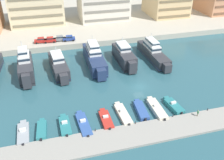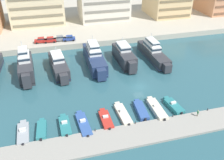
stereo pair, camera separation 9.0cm
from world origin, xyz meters
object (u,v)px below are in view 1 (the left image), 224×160
motorboat_grey_far_left (23,133)px  motorboat_cream_center_right (123,114)px  yacht_charcoal_mid_left (59,65)px  motorboat_teal_far_right (174,106)px  car_red_left (50,40)px  car_grey_mid_left (60,38)px  motorboat_cream_right (157,109)px  motorboat_teal_mid_left (65,126)px  car_blue_center_left (69,38)px  pedestrian_near_edge (198,113)px  motorboat_teal_left (42,130)px  yacht_charcoal_left (26,66)px  motorboat_red_center (106,119)px  car_red_far_left (41,40)px  motorboat_blue_center_left (83,124)px  yacht_charcoal_center (124,56)px  motorboat_blue_mid_right (141,110)px  yacht_navy_center_left (94,58)px  yacht_charcoal_center_right (153,52)px

motorboat_grey_far_left → motorboat_cream_center_right: size_ratio=0.89×
yacht_charcoal_mid_left → motorboat_teal_far_right: 33.48m
car_red_left → car_grey_mid_left: bearing=6.7°
motorboat_cream_right → car_grey_mid_left: size_ratio=2.08×
motorboat_teal_mid_left → car_blue_center_left: size_ratio=1.63×
yacht_charcoal_mid_left → pedestrian_near_edge: bearing=-46.8°
motorboat_teal_left → motorboat_cream_center_right: 17.06m
yacht_charcoal_left → motorboat_teal_mid_left: 25.44m
motorboat_red_center → car_red_far_left: 44.02m
motorboat_grey_far_left → pedestrian_near_edge: pedestrian_near_edge is taller
motorboat_grey_far_left → car_blue_center_left: 43.76m
motorboat_teal_far_right → car_red_far_left: (-27.79, 41.71, 2.39)m
motorboat_cream_right → car_grey_mid_left: (-17.43, 41.77, 2.39)m
motorboat_red_center → car_blue_center_left: (-2.60, 41.69, 2.45)m
yacht_charcoal_left → motorboat_cream_right: yacht_charcoal_left is taller
yacht_charcoal_mid_left → motorboat_blue_center_left: (2.84, -24.55, -1.55)m
yacht_charcoal_center → motorboat_cream_center_right: size_ratio=1.91×
yacht_charcoal_mid_left → car_red_far_left: (-4.34, 17.85, 0.95)m
yacht_charcoal_mid_left → motorboat_teal_far_right: size_ratio=2.49×
motorboat_grey_far_left → car_grey_mid_left: size_ratio=1.76×
car_red_left → motorboat_blue_mid_right: bearing=-67.3°
motorboat_teal_far_right → yacht_charcoal_left: bearing=143.6°
motorboat_grey_far_left → motorboat_teal_far_right: bearing=0.5°
motorboat_red_center → motorboat_blue_mid_right: motorboat_red_center is taller
motorboat_teal_mid_left → pedestrian_near_edge: 27.86m
motorboat_cream_center_right → car_blue_center_left: 41.38m
motorboat_grey_far_left → car_red_left: (7.60, 41.64, 2.48)m
motorboat_blue_mid_right → car_red_left: car_red_left is taller
yacht_charcoal_center → car_red_left: bearing=140.4°
yacht_navy_center_left → motorboat_teal_mid_left: size_ratio=2.92×
pedestrian_near_edge → car_red_far_left: bearing=123.8°
car_red_far_left → motorboat_grey_far_left: bearing=-96.3°
yacht_navy_center_left → motorboat_cream_center_right: (1.09, -24.71, -1.94)m
car_red_far_left → motorboat_teal_mid_left: bearing=-85.3°
car_red_left → car_grey_mid_left: same height
motorboat_teal_left → yacht_charcoal_center_right: bearing=36.1°
yacht_navy_center_left → motorboat_teal_mid_left: yacht_navy_center_left is taller
pedestrian_near_edge → motorboat_teal_left: bearing=172.7°
motorboat_teal_far_right → car_red_left: car_red_left is taller
motorboat_teal_left → yacht_navy_center_left: bearing=58.0°
yacht_navy_center_left → car_blue_center_left: bearing=108.9°
yacht_charcoal_mid_left → yacht_charcoal_center: (19.38, 0.33, 0.34)m
yacht_charcoal_mid_left → car_grey_mid_left: 17.99m
motorboat_teal_mid_left → motorboat_cream_right: size_ratio=0.79×
motorboat_blue_center_left → motorboat_cream_right: (16.48, 0.65, 0.11)m
yacht_charcoal_mid_left → yacht_charcoal_center: bearing=1.0°
motorboat_cream_right → motorboat_teal_mid_left: bearing=-179.2°
pedestrian_near_edge → yacht_navy_center_left: bearing=118.6°
motorboat_teal_left → motorboat_teal_far_right: bearing=0.9°
yacht_navy_center_left → motorboat_blue_center_left: yacht_navy_center_left is taller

